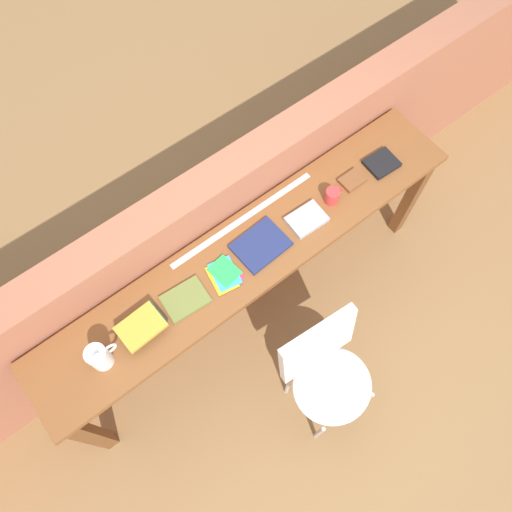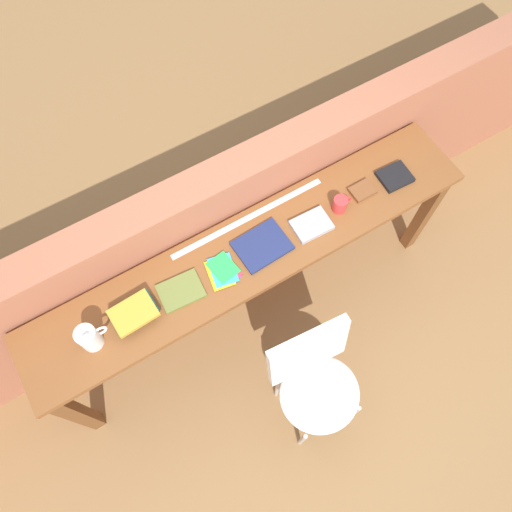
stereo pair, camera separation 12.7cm
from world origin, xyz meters
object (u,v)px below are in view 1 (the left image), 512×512
Objects in this scene: magazine_cycling at (185,299)px; mug at (332,196)px; book_repair_rightmost at (382,163)px; pamphlet_pile_colourful at (224,274)px; leather_journal_brown at (352,180)px; book_stack_leftmost at (141,327)px; pitcher_white at (100,357)px; book_open_centre at (261,245)px; chair_white_moulded at (327,372)px.

mug is at bearing 3.78° from magazine_cycling.
magazine_cycling is at bearing -177.23° from book_repair_rightmost.
leather_journal_brown is at bearing 1.18° from pamphlet_pile_colourful.
magazine_cycling is (0.25, -0.00, -0.03)m from book_stack_leftmost.
pitcher_white reaches higher than book_open_centre.
pitcher_white is at bearing -179.51° from pamphlet_pile_colourful.
book_stack_leftmost reaches higher than magazine_cycling.
mug reaches higher than book_stack_leftmost.
pitcher_white is 0.68× the size of book_open_centre.
leather_journal_brown is (1.59, 0.02, -0.07)m from pitcher_white.
book_stack_leftmost is 1.31× the size of book_repair_rightmost.
book_repair_rightmost is at bearing -5.14° from leather_journal_brown.
mug is (1.19, -0.02, 0.01)m from book_stack_leftmost.
pamphlet_pile_colourful is (0.48, -0.01, -0.03)m from book_stack_leftmost.
pamphlet_pile_colourful is 1.13× the size of book_repair_rightmost.
book_stack_leftmost is (0.22, 0.02, -0.04)m from pitcher_white.
book_stack_leftmost is 1.16× the size of pamphlet_pile_colourful.
magazine_cycling is 0.95m from mug.
mug is (0.47, -0.02, 0.03)m from book_open_centre.
book_stack_leftmost is 0.25m from magazine_cycling.
pamphlet_pile_colourful is 0.72m from mug.
magazine_cycling is 1.26× the size of book_repair_rightmost.
pitcher_white is 0.86× the size of magazine_cycling.
book_stack_leftmost is 1.04× the size of magazine_cycling.
leather_journal_brown is (0.88, 0.02, 0.00)m from pamphlet_pile_colourful.
pitcher_white is at bearing -179.14° from leather_journal_brown.
book_stack_leftmost reaches higher than chair_white_moulded.
leather_journal_brown reaches higher than pamphlet_pile_colourful.
pamphlet_pile_colourful is 1.48× the size of leather_journal_brown.
pitcher_white is at bearing 143.31° from chair_white_moulded.
mug reaches higher than book_open_centre.
magazine_cycling is (-0.40, 0.67, 0.36)m from chair_white_moulded.
magazine_cycling is at bearing 179.30° from mug.
book_stack_leftmost is at bearing -176.51° from magazine_cycling.
pitcher_white is 1.42m from mug.
pamphlet_pile_colourful is 0.88m from leather_journal_brown.
book_open_centre is at bearing -177.84° from book_repair_rightmost.
book_open_centre reaches higher than chair_white_moulded.
book_open_centre reaches higher than magazine_cycling.
book_open_centre is (0.07, 0.67, 0.36)m from chair_white_moulded.
book_repair_rightmost is (0.92, 0.66, 0.37)m from chair_white_moulded.
mug reaches higher than pamphlet_pile_colourful.
chair_white_moulded is 1.19m from book_repair_rightmost.
leather_journal_brown is at bearing 0.20° from book_stack_leftmost.
magazine_cycling is 0.23m from pamphlet_pile_colourful.
mug is at bearing -0.76° from book_stack_leftmost.
mug is (1.42, 0.00, -0.03)m from pitcher_white.
book_repair_rightmost reaches higher than leather_journal_brown.
chair_white_moulded is 1.17m from pitcher_white.
pitcher_white is 1.08× the size of book_repair_rightmost.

